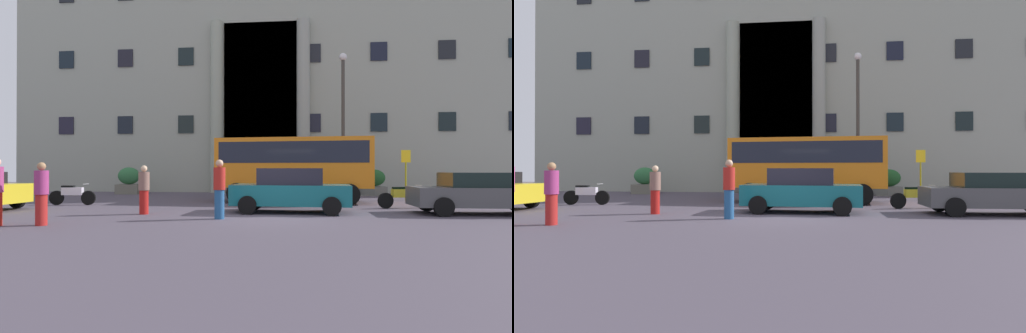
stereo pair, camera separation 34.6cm
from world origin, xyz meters
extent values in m
cube|color=#4E4552|center=(0.00, 0.00, -0.06)|extent=(80.00, 64.00, 0.12)
cube|color=#9A9D8C|center=(0.00, 17.50, 10.11)|extent=(36.03, 9.00, 20.21)
cube|color=black|center=(-1.30, 13.06, 5.51)|extent=(4.71, 0.12, 11.03)
cylinder|color=#99A08A|center=(-4.07, 12.75, 5.51)|extent=(0.83, 0.83, 11.03)
cylinder|color=#979A8D|center=(1.47, 12.75, 5.51)|extent=(0.83, 0.83, 11.03)
cube|color=black|center=(-14.41, 12.96, 4.45)|extent=(1.02, 0.08, 1.16)
cube|color=black|center=(-10.29, 12.96, 4.45)|extent=(1.02, 0.08, 1.16)
cube|color=black|center=(-6.18, 12.96, 4.45)|extent=(1.02, 0.08, 1.16)
cube|color=black|center=(2.06, 12.96, 4.45)|extent=(1.02, 0.08, 1.16)
cube|color=black|center=(6.18, 12.96, 4.45)|extent=(1.02, 0.08, 1.16)
cube|color=black|center=(10.29, 12.96, 4.45)|extent=(1.02, 0.08, 1.16)
cube|color=black|center=(-14.41, 12.96, 8.89)|extent=(1.02, 0.08, 1.16)
cube|color=black|center=(-10.29, 12.96, 8.89)|extent=(1.02, 0.08, 1.16)
cube|color=black|center=(-6.18, 12.96, 8.89)|extent=(1.02, 0.08, 1.16)
cube|color=black|center=(2.06, 12.96, 8.89)|extent=(1.02, 0.08, 1.16)
cube|color=black|center=(6.18, 12.96, 8.89)|extent=(1.02, 0.08, 1.16)
cube|color=black|center=(10.29, 12.96, 8.89)|extent=(1.02, 0.08, 1.16)
cube|color=orange|center=(0.88, 5.50, 1.67)|extent=(7.04, 2.77, 2.45)
cube|color=black|center=(0.88, 5.50, 2.25)|extent=(6.64, 2.77, 0.93)
cube|color=black|center=(4.25, 5.22, 2.04)|extent=(0.21, 1.85, 1.16)
cube|color=#4C4E47|center=(0.88, 5.50, 0.57)|extent=(7.05, 2.81, 0.24)
cylinder|color=black|center=(3.38, 6.40, 0.45)|extent=(0.92, 0.35, 0.90)
cylinder|color=black|center=(3.19, 4.20, 0.45)|extent=(0.92, 0.35, 0.90)
cylinder|color=black|center=(-1.43, 6.80, 0.45)|extent=(0.92, 0.35, 0.90)
cylinder|color=black|center=(-1.61, 4.60, 0.45)|extent=(0.92, 0.35, 0.90)
cylinder|color=#9C9C14|center=(6.27, 7.15, 1.19)|extent=(0.08, 0.08, 2.38)
cube|color=yellow|center=(6.27, 7.12, 2.13)|extent=(0.44, 0.03, 0.60)
cube|color=slate|center=(5.34, 10.54, 0.26)|extent=(1.46, 0.90, 0.53)
ellipsoid|color=#1F5124|center=(5.34, 10.54, 1.02)|extent=(1.40, 0.81, 0.98)
cube|color=gray|center=(0.33, 10.45, 0.31)|extent=(1.94, 0.83, 0.62)
ellipsoid|color=#194D2B|center=(0.33, 10.45, 1.12)|extent=(1.86, 0.75, 1.01)
cube|color=#6A6657|center=(-9.09, 10.72, 0.29)|extent=(1.42, 0.86, 0.58)
ellipsoid|color=#2F6B3B|center=(-9.09, 10.72, 1.10)|extent=(1.36, 0.78, 1.03)
cube|color=#15616A|center=(0.79, 1.14, 0.62)|extent=(4.17, 2.01, 0.70)
cube|color=black|center=(0.79, 1.14, 1.25)|extent=(2.29, 1.68, 0.57)
cylinder|color=black|center=(2.22, 1.92, 0.31)|extent=(0.63, 0.24, 0.62)
cylinder|color=black|center=(2.11, 0.17, 0.31)|extent=(0.63, 0.24, 0.62)
cylinder|color=black|center=(-0.54, 2.10, 0.31)|extent=(0.63, 0.24, 0.62)
cylinder|color=black|center=(-0.65, 0.35, 0.31)|extent=(0.63, 0.24, 0.62)
cylinder|color=black|center=(-9.74, 1.64, 0.31)|extent=(0.63, 0.25, 0.62)
cube|color=#49494A|center=(7.18, 1.13, 0.59)|extent=(4.58, 1.73, 0.64)
cube|color=black|center=(7.18, 1.13, 1.15)|extent=(2.48, 1.52, 0.49)
cylinder|color=black|center=(5.62, 1.99, 0.31)|extent=(0.62, 0.20, 0.62)
cylinder|color=black|center=(5.62, 0.27, 0.31)|extent=(0.62, 0.20, 0.62)
cylinder|color=black|center=(0.88, 3.20, 0.30)|extent=(0.60, 0.11, 0.60)
cylinder|color=black|center=(-0.49, 3.17, 0.30)|extent=(0.60, 0.13, 0.60)
cube|color=#B52216|center=(0.20, 3.18, 0.58)|extent=(0.88, 0.25, 0.32)
cube|color=black|center=(0.02, 3.18, 0.76)|extent=(0.52, 0.21, 0.12)
cylinder|color=#A5A5A8|center=(0.77, 3.19, 0.88)|extent=(0.04, 0.55, 0.03)
cylinder|color=black|center=(-7.72, 3.26, 0.30)|extent=(0.61, 0.15, 0.60)
cylinder|color=black|center=(-9.06, 3.14, 0.30)|extent=(0.61, 0.17, 0.60)
cube|color=white|center=(-8.39, 3.20, 0.58)|extent=(0.88, 0.31, 0.32)
cube|color=black|center=(-8.57, 3.18, 0.76)|extent=(0.54, 0.24, 0.12)
cylinder|color=#A5A5A8|center=(-7.82, 3.25, 0.88)|extent=(0.08, 0.55, 0.03)
cylinder|color=black|center=(5.84, 3.23, 0.30)|extent=(0.61, 0.24, 0.60)
cylinder|color=black|center=(4.39, 2.89, 0.30)|extent=(0.61, 0.26, 0.60)
cube|color=gold|center=(5.11, 3.06, 0.58)|extent=(0.98, 0.45, 0.32)
cube|color=black|center=(4.94, 3.02, 0.76)|extent=(0.55, 0.31, 0.12)
cylinder|color=#A5A5A8|center=(5.72, 3.20, 0.88)|extent=(0.16, 0.54, 0.03)
cylinder|color=#AA201D|center=(-5.83, -2.81, 0.42)|extent=(0.30, 0.30, 0.83)
cylinder|color=#9C316C|center=(-5.83, -2.81, 1.15)|extent=(0.36, 0.36, 0.64)
sphere|color=#A4774E|center=(-5.83, -2.81, 1.58)|extent=(0.22, 0.22, 0.22)
cylinder|color=#225286|center=(-1.35, -0.95, 0.44)|extent=(0.30, 0.30, 0.88)
cylinder|color=#B4231C|center=(-1.35, -0.95, 1.22)|extent=(0.36, 0.36, 0.68)
sphere|color=tan|center=(-1.35, -0.95, 1.68)|extent=(0.24, 0.24, 0.24)
cylinder|color=#AB1A16|center=(-4.10, 0.09, 0.40)|extent=(0.30, 0.30, 0.80)
cylinder|color=#835E51|center=(-4.10, 0.09, 1.11)|extent=(0.36, 0.36, 0.62)
sphere|color=#DEB78F|center=(-4.10, 0.09, 1.52)|extent=(0.21, 0.21, 0.21)
cylinder|color=#3D3731|center=(3.49, 8.88, 3.66)|extent=(0.18, 0.18, 7.31)
sphere|color=white|center=(3.49, 8.88, 7.49)|extent=(0.40, 0.40, 0.40)
camera|label=1|loc=(0.93, -13.11, 1.51)|focal=28.60mm
camera|label=2|loc=(1.27, -13.08, 1.51)|focal=28.60mm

